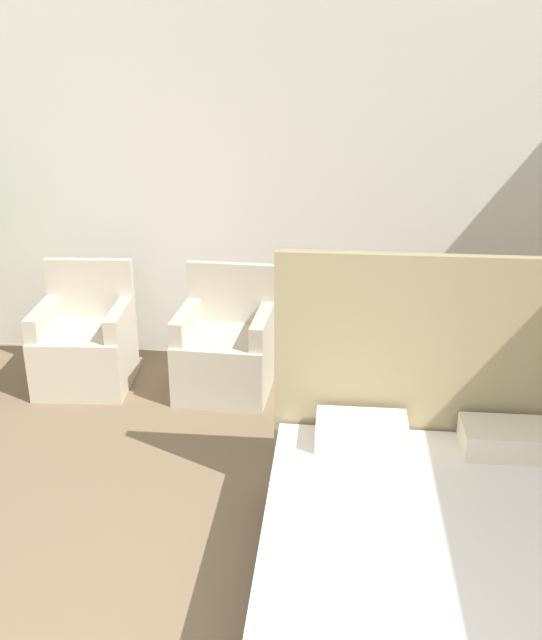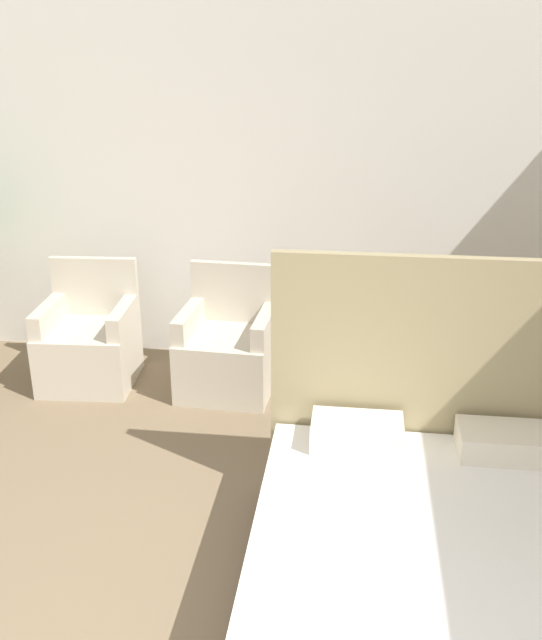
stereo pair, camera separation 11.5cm
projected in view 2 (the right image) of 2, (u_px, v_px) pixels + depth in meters
wall_back at (250, 183)px, 5.57m from camera, size 10.00×0.06×2.90m
bed at (439, 574)px, 3.16m from camera, size 1.74×2.09×1.48m
armchair_near_window_left at (89, 347)px, 5.49m from camera, size 0.72×0.69×0.93m
armchair_near_window_right at (228, 354)px, 5.36m from camera, size 0.71×0.69×0.93m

